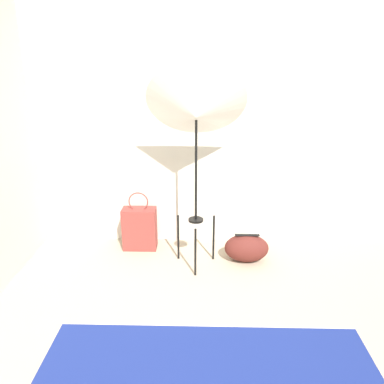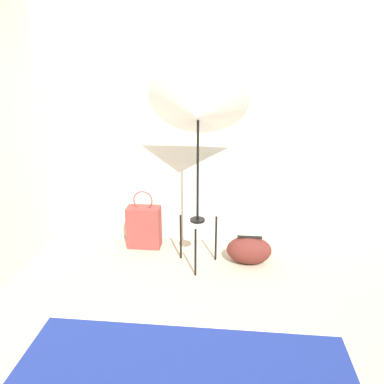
% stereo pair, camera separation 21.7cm
% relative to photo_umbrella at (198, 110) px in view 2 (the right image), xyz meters
% --- Properties ---
extents(wall_back, '(8.00, 0.05, 2.60)m').
position_rel_photo_umbrella_xyz_m(wall_back, '(0.06, 0.54, -0.16)').
color(wall_back, beige).
rests_on(wall_back, ground_plane).
extents(photo_umbrella, '(0.86, 0.70, 1.85)m').
position_rel_photo_umbrella_xyz_m(photo_umbrella, '(0.00, 0.00, 0.00)').
color(photo_umbrella, black).
rests_on(photo_umbrella, ground_plane).
extents(tote_bag, '(0.34, 0.17, 0.61)m').
position_rel_photo_umbrella_xyz_m(tote_bag, '(-0.58, 0.31, -1.23)').
color(tote_bag, brown).
rests_on(tote_bag, ground_plane).
extents(duffel_bag, '(0.43, 0.27, 0.28)m').
position_rel_photo_umbrella_xyz_m(duffel_bag, '(0.49, 0.08, -1.32)').
color(duffel_bag, '#5B231E').
rests_on(duffel_bag, ground_plane).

